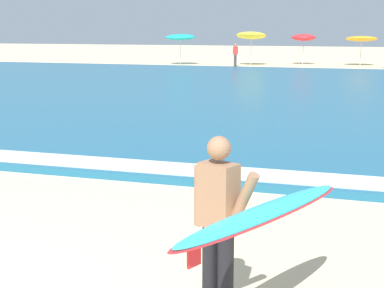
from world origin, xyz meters
TOP-DOWN VIEW (x-y plane):
  - sea at (0.00, 19.49)m, footprint 120.00×28.00m
  - surf_foam at (0.00, 6.09)m, footprint 120.00×0.90m
  - surfer_with_board at (3.16, 1.29)m, footprint 1.37×2.32m
  - beach_umbrella_0 at (-8.65, 36.32)m, footprint 2.19×2.21m
  - beach_umbrella_1 at (-3.54, 37.08)m, footprint 2.14×2.18m
  - beach_umbrella_2 at (-0.02, 38.95)m, footprint 1.77×1.78m
  - beach_umbrella_3 at (4.05, 38.83)m, footprint 2.20×2.22m
  - beachgoer_near_row_left at (-4.32, 35.38)m, footprint 0.32×0.20m

SIDE VIEW (x-z plane):
  - sea at x=0.00m, z-range 0.00..0.14m
  - surf_foam at x=0.00m, z-range 0.14..0.15m
  - beachgoer_near_row_left at x=-4.32m, z-range 0.05..1.63m
  - surfer_with_board at x=3.16m, z-range 0.16..1.89m
  - beach_umbrella_3 at x=4.05m, z-range 0.82..2.96m
  - beach_umbrella_2 at x=-0.02m, z-range 0.84..3.08m
  - beach_umbrella_0 at x=-8.65m, z-range 0.85..3.11m
  - beach_umbrella_1 at x=-3.54m, z-range 0.88..3.35m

